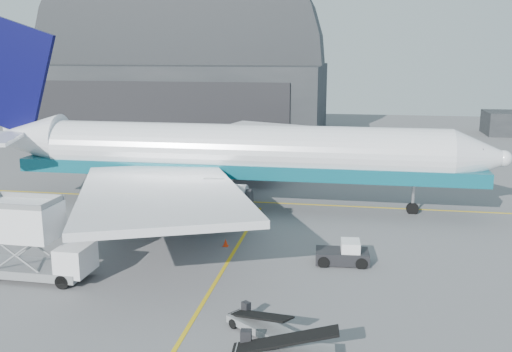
% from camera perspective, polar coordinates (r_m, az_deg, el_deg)
% --- Properties ---
extents(ground, '(200.00, 200.00, 0.00)m').
position_cam_1_polar(ground, '(36.73, -4.19, -10.73)').
color(ground, '#565659').
rests_on(ground, ground).
extents(taxi_lines, '(80.00, 42.12, 0.02)m').
position_cam_1_polar(taxi_lines, '(48.35, -0.59, -4.89)').
color(taxi_lines, gold).
rests_on(taxi_lines, ground).
extents(hangar, '(50.00, 28.30, 28.00)m').
position_cam_1_polar(hangar, '(102.38, -7.59, 9.64)').
color(hangar, black).
rests_on(hangar, ground).
extents(airliner, '(51.12, 49.57, 17.94)m').
position_cam_1_polar(airliner, '(53.37, -3.28, 2.29)').
color(airliner, white).
rests_on(airliner, ground).
extents(catering_truck, '(7.30, 2.92, 4.98)m').
position_cam_1_polar(catering_truck, '(39.36, -21.54, -6.07)').
color(catering_truck, gray).
rests_on(catering_truck, ground).
extents(pushback_tug, '(3.75, 2.34, 1.68)m').
position_cam_1_polar(pushback_tug, '(40.24, 8.76, -7.76)').
color(pushback_tug, black).
rests_on(pushback_tug, ground).
extents(belt_loader_a, '(5.04, 2.05, 1.90)m').
position_cam_1_polar(belt_loader_a, '(28.04, 2.81, -17.19)').
color(belt_loader_a, gray).
rests_on(belt_loader_a, ground).
extents(belt_loader_b, '(3.86, 3.32, 1.56)m').
position_cam_1_polar(belt_loader_b, '(30.66, 0.35, -14.64)').
color(belt_loader_b, gray).
rests_on(belt_loader_b, ground).
extents(traffic_cone, '(0.41, 0.41, 0.59)m').
position_cam_1_polar(traffic_cone, '(43.23, -3.06, -6.68)').
color(traffic_cone, red).
rests_on(traffic_cone, ground).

